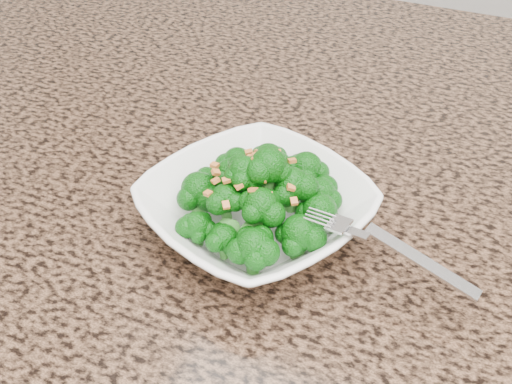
% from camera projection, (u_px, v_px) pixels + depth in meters
% --- Properties ---
extents(granite_counter, '(1.64, 1.04, 0.03)m').
position_uv_depth(granite_counter, '(425.00, 209.00, 0.70)').
color(granite_counter, brown).
rests_on(granite_counter, cabinet).
extents(bowl, '(0.28, 0.28, 0.05)m').
position_uv_depth(bowl, '(256.00, 211.00, 0.64)').
color(bowl, white).
rests_on(bowl, granite_counter).
extents(broccoli_pile, '(0.19, 0.19, 0.06)m').
position_uv_depth(broccoli_pile, '(256.00, 164.00, 0.60)').
color(broccoli_pile, '#0A5409').
rests_on(broccoli_pile, bowl).
extents(garlic_topping, '(0.11, 0.11, 0.01)m').
position_uv_depth(garlic_topping, '(256.00, 134.00, 0.58)').
color(garlic_topping, orange).
rests_on(garlic_topping, broccoli_pile).
extents(fork, '(0.18, 0.06, 0.01)m').
position_uv_depth(fork, '(362.00, 235.00, 0.56)').
color(fork, silver).
rests_on(fork, bowl).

